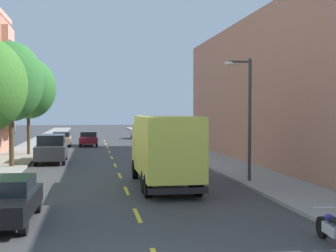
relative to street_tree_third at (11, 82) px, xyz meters
The scene contains 16 objects.
ground_plane 12.00m from the street_tree_third, 53.43° to the left, with size 160.00×160.00×0.00m, color #38383A.
sidewalk_left 8.50m from the street_tree_third, 96.03° to the left, with size 3.20×120.00×0.14m, color gray.
sidewalk_right 15.94m from the street_tree_third, 26.14° to the left, with size 3.20×120.00×0.14m, color gray.
lane_centerline_dashes 8.90m from the street_tree_third, 26.03° to the left, with size 0.14×47.20×0.01m.
apartment_block_opposite 20.15m from the street_tree_third, ahead, with size 10.00×36.00×9.82m, color #B27560.
street_tree_third is the anchor object (origin of this frame).
street_tree_farthest 8.07m from the street_tree_third, 90.00° to the left, with size 4.35×4.35×7.57m.
street_lamp 14.91m from the street_tree_third, 33.64° to the right, with size 1.35×0.28×5.95m.
delivery_box_truck 12.43m from the street_tree_third, 46.64° to the right, with size 2.40×7.78×3.31m.
parked_suv_charcoal 5.60m from the street_tree_third, 51.33° to the left, with size 2.00×4.82×1.93m.
parked_hatchback_sky 31.83m from the street_tree_third, 69.82° to the left, with size 1.79×4.02×1.50m.
parked_sedan_champagne 18.46m from the street_tree_third, 83.74° to the left, with size 1.87×4.53×1.43m.
parked_hatchback_white 18.85m from the street_tree_third, 53.46° to the left, with size 1.83×4.04×1.50m.
parked_sedan_black 15.66m from the street_tree_third, 81.66° to the right, with size 1.89×4.54×1.43m.
moving_burgundy_sedan 19.27m from the street_tree_third, 75.77° to the left, with size 1.80×4.50×1.43m.
parked_motorcycle 22.38m from the street_tree_third, 59.29° to the right, with size 0.62×2.05×0.90m.
Camera 1 is at (-1.55, -8.97, 3.57)m, focal length 50.67 mm.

